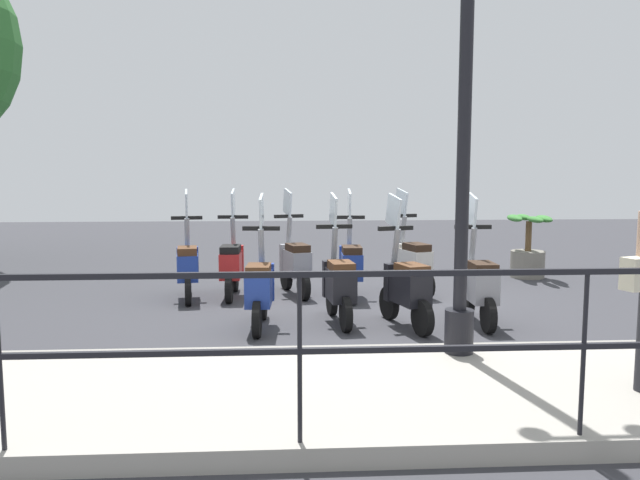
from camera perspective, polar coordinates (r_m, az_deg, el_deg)
The scene contains 14 objects.
ground_plane at distance 8.15m, azimuth 3.62°, elevation -6.43°, with size 28.00×28.00×0.00m, color #38383D.
promenade_walkway at distance 5.14m, azimuth 8.05°, elevation -13.48°, with size 2.20×20.00×0.15m.
fence_railing at distance 3.92m, azimuth 11.31°, elevation -7.14°, with size 0.04×16.03×1.07m.
lamp_post_near at distance 5.72m, azimuth 13.00°, elevation 8.00°, with size 0.26×0.90×4.17m.
potted_palm at distance 11.06m, azimuth 18.48°, elevation -0.98°, with size 1.06×0.66×1.05m.
scooter_near_0 at distance 7.56m, azimuth 14.27°, elevation -3.92°, with size 1.23×0.44×1.54m.
scooter_near_1 at distance 7.25m, azimuth 7.84°, elevation -4.21°, with size 1.20×0.54×1.54m.
scooter_near_2 at distance 7.39m, azimuth 1.72°, elevation -3.96°, with size 1.23×0.44×1.54m.
scooter_near_3 at distance 7.19m, azimuth -5.53°, elevation -4.28°, with size 1.23×0.44×1.54m.
scooter_far_0 at distance 9.20m, azimuth 8.36°, elevation -1.94°, with size 1.19×0.55×1.54m.
scooter_far_1 at distance 8.82m, azimuth 2.84°, elevation -2.25°, with size 1.23×0.44×1.54m.
scooter_far_2 at distance 9.04m, azimuth -2.33°, elevation -2.02°, with size 1.20×0.54×1.54m.
scooter_far_3 at distance 8.96m, azimuth -8.07°, elevation -2.16°, with size 1.23×0.44×1.54m.
scooter_far_4 at distance 8.90m, azimuth -12.00°, elevation -2.30°, with size 1.23×0.45×1.54m.
Camera 1 is at (-7.88, 0.99, 1.83)m, focal length 35.00 mm.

